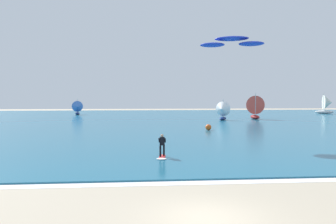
{
  "coord_description": "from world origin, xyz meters",
  "views": [
    {
      "loc": [
        -2.43,
        -11.72,
        4.48
      ],
      "look_at": [
        -0.26,
        13.92,
        3.28
      ],
      "focal_mm": 35.07,
      "sensor_mm": 36.0,
      "label": 1
    }
  ],
  "objects": [
    {
      "name": "sailboat_far_right",
      "position": [
        20.21,
        51.76,
        2.46
      ],
      "size": [
        3.83,
        4.48,
        5.16
      ],
      "color": "maroon",
      "rests_on": "ocean"
    },
    {
      "name": "sailboat_anchored_offshore",
      "position": [
        45.7,
        69.12,
        2.6
      ],
      "size": [
        4.86,
        4.29,
        5.46
      ],
      "color": "silver",
      "rests_on": "ocean"
    },
    {
      "name": "sailboat_center_horizon",
      "position": [
        -17.74,
        69.76,
        1.82
      ],
      "size": [
        2.89,
        3.32,
        3.76
      ],
      "color": "navy",
      "rests_on": "ocean"
    },
    {
      "name": "kitesurfer",
      "position": [
        -0.87,
        11.73,
        0.7
      ],
      "size": [
        0.79,
        2.0,
        1.67
      ],
      "color": "red",
      "rests_on": "ocean"
    },
    {
      "name": "kite",
      "position": [
        6.63,
        20.41,
        9.9
      ],
      "size": [
        6.59,
        3.68,
        0.95
      ],
      "color": "#1E33B2"
    },
    {
      "name": "shoreline_foam",
      "position": [
        -1.87,
        5.51,
        0.01
      ],
      "size": [
        87.38,
        1.97,
        0.01
      ],
      "primitive_type": "cube",
      "color": "white",
      "rests_on": "ground"
    },
    {
      "name": "sailboat_outermost",
      "position": [
        12.88,
        48.5,
        1.9
      ],
      "size": [
        3.13,
        3.51,
        3.92
      ],
      "color": "navy",
      "rests_on": "ocean"
    },
    {
      "name": "marker_buoy",
      "position": [
        6.43,
        30.36,
        0.49
      ],
      "size": [
        0.79,
        0.79,
        0.79
      ],
      "primitive_type": "sphere",
      "color": "#E55919",
      "rests_on": "ocean"
    },
    {
      "name": "ground_plane",
      "position": [
        0.0,
        0.0,
        0.0
      ],
      "size": [
        220.0,
        220.0,
        0.0
      ],
      "primitive_type": "plane",
      "color": "tan"
    },
    {
      "name": "ocean",
      "position": [
        0.0,
        50.38,
        0.05
      ],
      "size": [
        160.0,
        90.0,
        0.1
      ],
      "primitive_type": "cube",
      "color": "#1E607F",
      "rests_on": "ground"
    }
  ]
}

